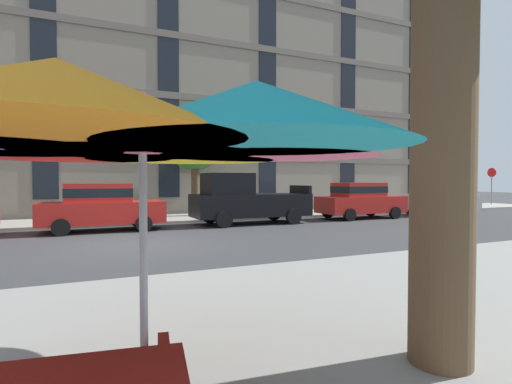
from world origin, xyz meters
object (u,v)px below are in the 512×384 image
Objects in this scene: sedan_silver at (440,197)px; street_tree_middle at (193,146)px; sedan_red_midblock at (360,199)px; stop_sign at (492,181)px; patio_umbrella at (142,127)px; sedan_red at (101,206)px; pickup_black at (246,200)px.

sedan_silver is 13.78m from street_tree_middle.
sedan_silver is 0.89× the size of street_tree_middle.
sedan_silver is at bearing 0.00° from sedan_red_midblock.
stop_sign is 31.87m from patio_umbrella.
street_tree_middle reaches higher than sedan_red.
sedan_red_midblock is 8.80m from street_tree_middle.
sedan_silver is (17.50, 0.00, 0.00)m from sedan_red.
pickup_black is 6.15m from sedan_red_midblock.
pickup_black is at bearing -170.11° from stop_sign.
sedan_red and sedan_red_midblock have the same top height.
pickup_black is 21.56m from stop_sign.
patio_umbrella is (-17.75, -12.70, 1.33)m from sedan_silver.
pickup_black reaches higher than sedan_silver.
patio_umbrella is at bearing -115.66° from pickup_black.
sedan_red is at bearing 180.00° from sedan_red_midblock.
stop_sign is at bearing 30.98° from patio_umbrella.
pickup_black is 1.16× the size of sedan_red_midblock.
sedan_red is at bearing 180.00° from sedan_silver.
stop_sign is (21.22, 3.70, 0.85)m from pickup_black.
sedan_red_midblock is 17.69m from patio_umbrella.
patio_umbrella is at bearing -91.12° from sedan_red.
stop_sign is at bearing 13.79° from sedan_red_midblock.
pickup_black is 1.16× the size of sedan_silver.
street_tree_middle is (-7.46, 3.84, 2.67)m from sedan_red_midblock.
stop_sign is at bearing 7.78° from sedan_red.
sedan_red_midblock is 1.00× the size of sedan_silver.
street_tree_middle is at bearing 163.49° from sedan_silver.
pickup_black is at bearing 180.00° from sedan_silver.
sedan_silver is at bearing -158.86° from stop_sign.
sedan_silver is at bearing -0.00° from pickup_black.
street_tree_middle reaches higher than patio_umbrella.
sedan_red_midblock is (6.15, -0.00, -0.08)m from pickup_black.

